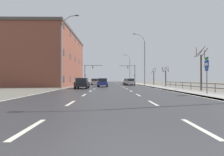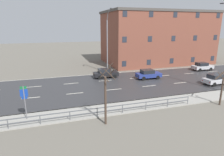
% 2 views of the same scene
% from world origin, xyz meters
% --- Properties ---
extents(guardrail, '(0.07, 26.02, 1.00)m').
position_xyz_m(guardrail, '(9.85, 16.86, 0.71)').
color(guardrail, '#515459').
rests_on(guardrail, ground).
extents(street_lamp_left_bank, '(2.79, 0.24, 11.38)m').
position_xyz_m(street_lamp_left_bank, '(-7.42, 25.49, 5.54)').
color(street_lamp_left_bank, slate).
rests_on(street_lamp_left_bank, ground).
extents(highway_sign, '(0.09, 0.68, 3.35)m').
position_xyz_m(highway_sign, '(8.39, 13.00, 2.15)').
color(highway_sign, slate).
rests_on(highway_sign, ground).
extents(car_far_right, '(1.88, 4.12, 1.57)m').
position_xyz_m(car_far_right, '(-3.87, 43.96, 0.80)').
color(car_far_right, '#B7B7BC').
rests_on(car_far_right, ground).
extents(car_near_left, '(2.03, 4.20, 1.57)m').
position_xyz_m(car_near_left, '(4.52, 39.05, 0.80)').
color(car_near_left, '#B7B7BC').
rests_on(car_near_left, ground).
extents(car_mid_centre, '(1.90, 4.13, 1.57)m').
position_xyz_m(car_mid_centre, '(-1.38, 30.78, 0.80)').
color(car_mid_centre, navy).
rests_on(car_mid_centre, ground).
extents(car_distant, '(1.85, 4.10, 1.57)m').
position_xyz_m(car_distant, '(-4.16, 24.17, 0.80)').
color(car_distant, black).
rests_on(car_distant, ground).
extents(brick_building, '(13.94, 24.26, 11.78)m').
position_xyz_m(brick_building, '(-14.93, 39.72, 5.90)').
color(brick_building, brown).
rests_on(brick_building, ground).
extents(bare_tree_near, '(1.51, 1.36, 5.61)m').
position_xyz_m(bare_tree_near, '(11.34, 19.92, 2.65)').
color(bare_tree_near, '#423328').
rests_on(bare_tree_near, ground).
extents(bare_tree_mid, '(1.37, 1.42, 3.93)m').
position_xyz_m(bare_tree_mid, '(10.92, 33.25, 1.94)').
color(bare_tree_mid, '#423328').
rests_on(bare_tree_mid, ground).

